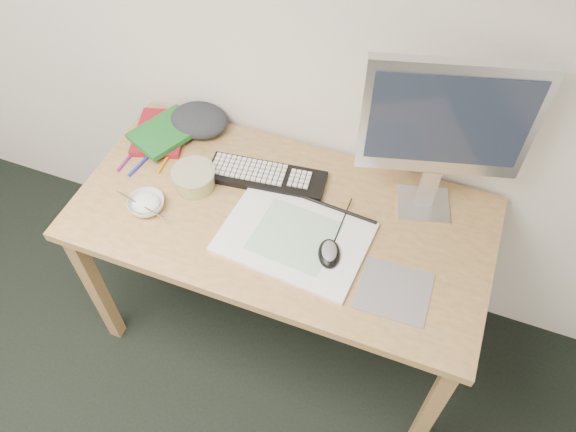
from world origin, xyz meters
name	(u,v)px	position (x,y,z in m)	size (l,w,h in m)	color
desk	(282,230)	(0.26, 1.43, 0.67)	(1.40, 0.70, 0.75)	tan
mousepad	(394,291)	(0.69, 1.28, 0.75)	(0.22, 0.20, 0.00)	slate
sketchpad	(294,237)	(0.33, 1.36, 0.76)	(0.46, 0.33, 0.01)	white
keyboard	(267,177)	(0.15, 1.56, 0.76)	(0.41, 0.13, 0.02)	black
monitor	(447,125)	(0.69, 1.65, 1.11)	(0.49, 0.19, 0.58)	silver
mouse	(329,251)	(0.46, 1.33, 0.78)	(0.07, 0.11, 0.04)	black
rice_bowl	(146,204)	(-0.18, 1.30, 0.77)	(0.12, 0.12, 0.04)	white
chopsticks	(140,205)	(-0.18, 1.28, 0.79)	(0.02, 0.02, 0.21)	#B2B2B4
fruit_tub	(194,178)	(-0.07, 1.45, 0.79)	(0.15, 0.15, 0.07)	gold
book_red	(161,133)	(-0.30, 1.63, 0.76)	(0.18, 0.24, 0.02)	maroon
book_green	(166,132)	(-0.27, 1.62, 0.79)	(0.17, 0.24, 0.02)	#1A6925
cloth_lump	(199,120)	(-0.18, 1.72, 0.79)	(0.19, 0.16, 0.08)	#26272D
pencil_pink	(283,202)	(0.25, 1.48, 0.75)	(0.01, 0.01, 0.18)	pink
pencil_tan	(297,201)	(0.29, 1.50, 0.75)	(0.01, 0.01, 0.19)	tan
pencil_black	(305,217)	(0.34, 1.45, 0.75)	(0.01, 0.01, 0.17)	black
marker_blue	(140,165)	(-0.30, 1.46, 0.76)	(0.01, 0.01, 0.13)	#202BAE
marker_orange	(166,160)	(-0.22, 1.52, 0.76)	(0.01, 0.01, 0.13)	orange
marker_purple	(127,159)	(-0.36, 1.47, 0.76)	(0.01, 0.01, 0.12)	#6A227D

